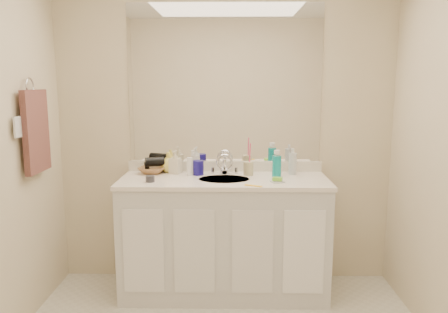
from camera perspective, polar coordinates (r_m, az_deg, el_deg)
wall_back at (r=3.41m, az=0.10°, el=3.41°), size 2.60×0.02×2.40m
wall_front at (r=0.88m, az=-2.91°, el=-15.62°), size 2.60×0.02×2.40m
vanity_cabinet at (r=3.32m, az=0.02°, el=-10.53°), size 1.50×0.55×0.85m
countertop at (r=3.20m, az=0.02°, el=-3.12°), size 1.52×0.57×0.03m
backsplash at (r=3.44m, az=0.10°, el=-1.26°), size 1.52×0.03×0.08m
sink_basin at (r=3.18m, az=0.01°, el=-3.14°), size 0.37×0.37×0.02m
faucet at (r=3.34m, az=0.07°, el=-1.34°), size 0.02×0.02×0.11m
mirror at (r=3.39m, az=0.10°, el=9.46°), size 1.48×0.01×1.20m
blue_mug at (r=3.30m, az=-3.36°, el=-1.48°), size 0.10×0.10×0.11m
tan_cup at (r=3.29m, az=3.20°, el=-1.58°), size 0.09×0.09×0.10m
toothbrush at (r=3.27m, az=3.39°, el=0.11°), size 0.02×0.04×0.19m
mouthwash_bottle at (r=3.26m, az=6.90°, el=-1.25°), size 0.08×0.08×0.16m
clear_pump_bottle at (r=3.36m, az=8.94°, el=-0.93°), size 0.07×0.07×0.16m
soap_dish at (r=3.09m, az=6.99°, el=-3.28°), size 0.11×0.09×0.01m
green_soap at (r=3.08m, az=6.99°, el=-2.93°), size 0.08×0.06×0.02m
orange_comb at (r=2.97m, az=3.88°, el=-3.82°), size 0.12×0.07×0.01m
dark_jar at (r=3.12m, az=-9.61°, el=-2.89°), size 0.08×0.08×0.04m
extra_white_bottle at (r=3.29m, az=-4.51°, el=-1.31°), size 0.05×0.05×0.14m
soap_bottle_white at (r=3.41m, az=-3.80°, el=-0.51°), size 0.09×0.09×0.18m
soap_bottle_cream at (r=3.37m, az=-6.39°, el=-0.73°), size 0.10×0.10×0.18m
soap_bottle_yellow at (r=3.42m, az=-7.23°, el=-0.74°), size 0.16×0.16×0.16m
wicker_basket at (r=3.41m, az=-9.35°, el=-1.76°), size 0.25×0.25×0.05m
hair_dryer at (r=3.39m, az=-9.05°, el=-0.68°), size 0.16×0.11×0.07m
towel_ring at (r=3.16m, az=-24.05°, el=8.43°), size 0.01×0.11×0.11m
hand_towel at (r=3.17m, az=-23.34°, el=3.03°), size 0.04×0.32×0.55m
switch_plate at (r=2.99m, az=-25.36°, el=3.50°), size 0.01×0.08×0.13m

